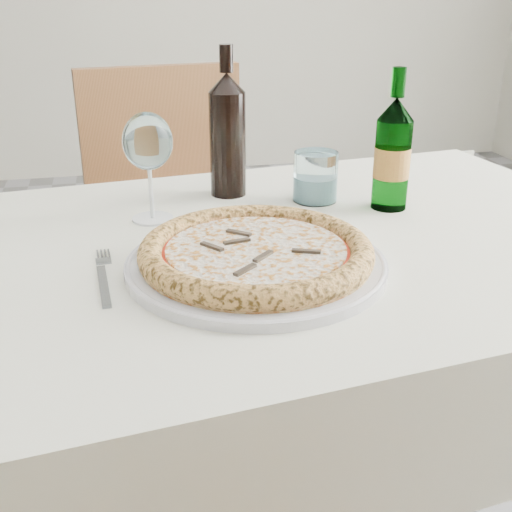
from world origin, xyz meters
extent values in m
cube|color=brown|center=(0.02, -0.17, 0.73)|extent=(1.39, 0.90, 0.04)
cube|color=white|center=(0.02, -0.17, 0.75)|extent=(1.46, 0.97, 0.01)
cube|color=white|center=(0.02, 0.23, 0.64)|extent=(1.37, 0.01, 0.22)
cube|color=white|center=(0.02, -0.58, 0.64)|extent=(1.37, 0.01, 0.22)
cylinder|color=brown|center=(0.61, 0.14, 0.35)|extent=(0.06, 0.06, 0.71)
cube|color=brown|center=(-0.01, 0.48, 0.45)|extent=(0.50, 0.50, 0.04)
cube|color=brown|center=(-0.04, 0.68, 0.70)|extent=(0.44, 0.10, 0.46)
cylinder|color=brown|center=(0.15, 0.69, 0.21)|extent=(0.04, 0.04, 0.43)
cylinder|color=brown|center=(0.20, 0.32, 0.21)|extent=(0.04, 0.04, 0.43)
cylinder|color=brown|center=(-0.22, 0.64, 0.21)|extent=(0.04, 0.04, 0.43)
cylinder|color=brown|center=(-0.17, 0.27, 0.21)|extent=(0.04, 0.04, 0.43)
cylinder|color=silver|center=(0.02, -0.27, 0.76)|extent=(0.37, 0.37, 0.01)
torus|color=silver|center=(0.02, -0.27, 0.77)|extent=(0.37, 0.37, 0.01)
cylinder|color=#E3BF71|center=(0.02, -0.27, 0.78)|extent=(0.32, 0.32, 0.01)
torus|color=#C69048|center=(0.02, -0.27, 0.78)|extent=(0.33, 0.33, 0.03)
cylinder|color=#BD3D14|center=(0.02, -0.27, 0.78)|extent=(0.28, 0.28, 0.00)
cylinder|color=#F1E1C9|center=(0.02, -0.27, 0.79)|extent=(0.25, 0.25, 0.00)
cube|color=#3E3023|center=(0.05, -0.27, 0.79)|extent=(0.04, 0.01, 0.00)
cube|color=#3E3023|center=(0.04, -0.23, 0.79)|extent=(0.03, 0.04, 0.00)
cube|color=#3E3023|center=(-0.02, -0.21, 0.79)|extent=(0.03, 0.04, 0.00)
cube|color=#3E3023|center=(-0.02, -0.27, 0.79)|extent=(0.04, 0.01, 0.00)
cube|color=#3E3023|center=(-0.01, -0.32, 0.79)|extent=(0.03, 0.04, 0.00)
cube|color=#3E3023|center=(0.06, -0.34, 0.79)|extent=(0.03, 0.04, 0.00)
cube|color=slate|center=(-0.19, -0.28, 0.76)|extent=(0.02, 0.13, 0.00)
cube|color=slate|center=(-0.19, -0.20, 0.76)|extent=(0.02, 0.02, 0.00)
cylinder|color=slate|center=(-0.20, -0.18, 0.76)|extent=(0.00, 0.03, 0.00)
cylinder|color=slate|center=(-0.20, -0.18, 0.76)|extent=(0.00, 0.03, 0.00)
cylinder|color=slate|center=(-0.19, -0.18, 0.76)|extent=(0.00, 0.03, 0.00)
cylinder|color=slate|center=(-0.19, -0.18, 0.76)|extent=(0.00, 0.03, 0.00)
cylinder|color=white|center=(-0.11, -0.03, 0.76)|extent=(0.07, 0.07, 0.00)
cylinder|color=white|center=(-0.11, -0.03, 0.81)|extent=(0.01, 0.01, 0.09)
ellipsoid|color=silver|center=(-0.11, -0.03, 0.89)|extent=(0.08, 0.08, 0.10)
cylinder|color=silver|center=(0.19, 0.01, 0.80)|extent=(0.08, 0.08, 0.09)
cylinder|color=#C8F1FF|center=(0.19, 0.01, 0.78)|extent=(0.07, 0.07, 0.04)
cylinder|color=#277930|center=(0.31, -0.06, 0.83)|extent=(0.06, 0.06, 0.16)
cone|color=#277930|center=(0.31, -0.06, 0.93)|extent=(0.06, 0.06, 0.04)
cylinder|color=#277930|center=(0.31, -0.06, 0.98)|extent=(0.02, 0.02, 0.05)
cylinder|color=gold|center=(0.31, -0.06, 0.84)|extent=(0.06, 0.06, 0.05)
cylinder|color=black|center=(0.04, 0.08, 0.85)|extent=(0.07, 0.07, 0.19)
cone|color=black|center=(0.04, 0.08, 0.97)|extent=(0.07, 0.07, 0.03)
cylinder|color=black|center=(0.04, 0.08, 1.01)|extent=(0.03, 0.03, 0.05)
camera|label=1|loc=(-0.16, -1.08, 1.13)|focal=45.00mm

